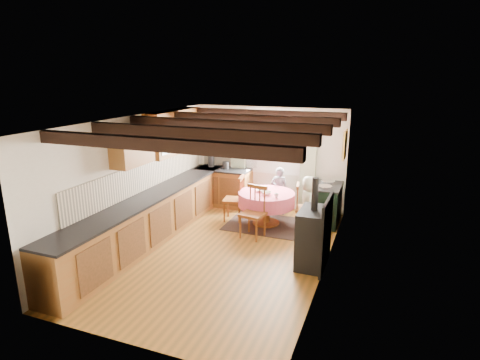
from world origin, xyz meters
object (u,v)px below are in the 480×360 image
at_px(cast_iron_stove, 313,222).
at_px(cup, 276,196).
at_px(chair_near, 253,212).
at_px(child_far, 279,191).
at_px(chair_right, 305,207).
at_px(aga_range, 325,204).
at_px(child_right, 309,204).
at_px(chair_left, 233,198).
at_px(dining_table, 266,209).

height_order(cast_iron_stove, cup, cast_iron_stove).
height_order(chair_near, child_far, child_far).
bearing_deg(cup, chair_right, 31.31).
xyz_separation_m(aga_range, cup, (-0.87, -0.82, 0.33)).
distance_m(child_right, cup, 0.70).
relative_size(chair_left, cast_iron_stove, 0.66).
height_order(dining_table, chair_left, chair_left).
height_order(chair_left, child_far, child_far).
height_order(chair_near, cup, chair_near).
bearing_deg(dining_table, chair_near, -94.07).
height_order(aga_range, child_far, child_far).
bearing_deg(chair_near, cast_iron_stove, -18.87).
relative_size(chair_right, child_right, 0.84).
bearing_deg(chair_right, aga_range, -44.82).
bearing_deg(cup, child_right, 24.32).
distance_m(chair_near, child_right, 1.21).
relative_size(aga_range, child_right, 0.81).
height_order(chair_right, cup, chair_right).
bearing_deg(dining_table, chair_right, 3.92).
relative_size(aga_range, cast_iron_stove, 0.62).
distance_m(dining_table, cup, 0.56).
distance_m(chair_near, chair_left, 1.03).
bearing_deg(aga_range, chair_near, -133.04).
xyz_separation_m(dining_table, aga_range, (1.15, 0.56, 0.07)).
height_order(chair_left, chair_right, chair_left).
distance_m(aga_range, cup, 1.24).
distance_m(chair_right, cup, 0.68).
bearing_deg(chair_right, dining_table, 82.79).
height_order(chair_left, child_right, child_right).
height_order(cast_iron_stove, child_right, cast_iron_stove).
xyz_separation_m(child_right, cup, (-0.61, -0.28, 0.18)).
bearing_deg(cast_iron_stove, cup, 128.88).
relative_size(dining_table, child_far, 1.08).
xyz_separation_m(dining_table, child_right, (0.90, 0.01, 0.22)).
distance_m(chair_left, cast_iron_stove, 2.52).
relative_size(chair_near, child_far, 0.94).
relative_size(chair_near, child_right, 0.90).
height_order(dining_table, aga_range, aga_range).
distance_m(chair_left, child_far, 1.12).
xyz_separation_m(child_far, child_right, (0.83, -0.76, 0.03)).
relative_size(chair_left, chair_right, 1.04).
distance_m(dining_table, chair_right, 0.83).
height_order(aga_range, child_right, child_right).
xyz_separation_m(chair_right, child_far, (-0.75, 0.71, 0.07)).
bearing_deg(chair_right, chair_near, 121.09).
xyz_separation_m(dining_table, chair_near, (-0.05, -0.74, 0.16)).
distance_m(chair_right, child_right, 0.13).
distance_m(aga_range, cast_iron_stove, 2.06).
relative_size(dining_table, child_right, 1.03).
xyz_separation_m(chair_near, child_far, (0.12, 1.50, 0.03)).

